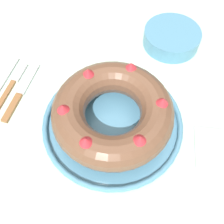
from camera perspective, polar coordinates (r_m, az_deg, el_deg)
ground_plane at (r=1.30m, az=-0.04°, el=-18.65°), size 8.00×8.00×0.00m
dining_table at (r=0.68m, az=-0.08°, el=-6.89°), size 1.24×1.17×0.73m
serving_dish at (r=0.60m, az=0.00°, el=-2.36°), size 0.32×0.32×0.02m
bundt_cake at (r=0.56m, az=-0.00°, el=0.03°), size 0.26×0.26×0.09m
fork at (r=0.71m, az=-21.57°, el=4.54°), size 0.02×0.20×0.01m
cake_knife at (r=0.69m, az=-19.58°, el=3.45°), size 0.02×0.18×0.01m
side_bowl at (r=0.77m, az=12.84°, el=15.51°), size 0.16×0.16×0.04m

